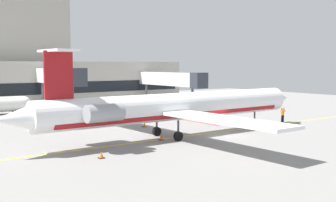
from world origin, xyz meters
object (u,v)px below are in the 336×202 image
object	(u,v)px
regional_jet	(175,107)
fuel_tank	(4,104)
baggage_tug	(172,100)
pushback_tractor	(191,109)
marshaller	(283,115)

from	to	relation	value
regional_jet	fuel_tank	xyz separation A→B (m)	(-8.47, 29.94, -1.59)
baggage_tug	fuel_tank	world-z (taller)	fuel_tank
regional_jet	pushback_tractor	xyz separation A→B (m)	(12.42, 12.60, -2.06)
regional_jet	pushback_tractor	size ratio (longest dim) A/B	9.93
regional_jet	baggage_tug	world-z (taller)	regional_jet
regional_jet	marshaller	bearing A→B (deg)	2.58
regional_jet	fuel_tank	bearing A→B (deg)	105.80
regional_jet	pushback_tractor	bearing A→B (deg)	45.42
baggage_tug	marshaller	size ratio (longest dim) A/B	1.74
regional_jet	baggage_tug	size ratio (longest dim) A/B	10.74
baggage_tug	marshaller	world-z (taller)	baggage_tug
baggage_tug	marshaller	distance (m)	26.26
marshaller	fuel_tank	bearing A→B (deg)	131.77
baggage_tug	fuel_tank	distance (m)	28.34
pushback_tractor	marshaller	bearing A→B (deg)	-66.44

